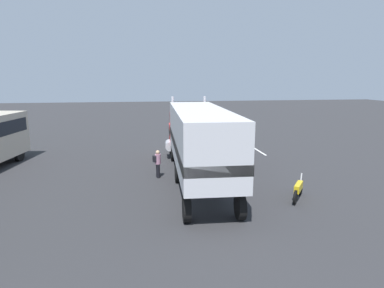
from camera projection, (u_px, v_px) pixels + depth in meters
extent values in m
plane|color=#2D2D30|center=(182.00, 154.00, 25.19)|extent=(120.00, 120.00, 0.00)
cube|color=silver|center=(237.00, 161.00, 23.07)|extent=(4.40, 0.51, 0.01)
cube|color=silver|center=(256.00, 149.00, 26.95)|extent=(4.40, 0.19, 0.01)
cube|color=#B21919|center=(186.00, 132.00, 25.03)|extent=(1.92, 2.58, 1.20)
cube|color=#B21919|center=(188.00, 129.00, 23.37)|extent=(1.52, 2.56, 2.20)
cube|color=silver|center=(185.00, 130.00, 25.94)|extent=(0.18, 2.10, 1.08)
cube|color=black|center=(186.00, 131.00, 25.02)|extent=(1.92, 2.62, 0.36)
cylinder|color=silver|center=(173.00, 121.00, 22.60)|extent=(0.18, 0.18, 3.40)
cylinder|color=silver|center=(205.00, 121.00, 22.84)|extent=(0.18, 0.18, 3.40)
cube|color=silver|center=(200.00, 136.00, 17.07)|extent=(10.61, 3.10, 2.80)
cube|color=black|center=(200.00, 144.00, 17.15)|extent=(10.62, 3.14, 0.44)
cylinder|color=silver|center=(170.00, 145.00, 23.88)|extent=(1.33, 0.70, 0.64)
cylinder|color=black|center=(171.00, 146.00, 25.43)|extent=(1.11, 0.35, 1.10)
cylinder|color=black|center=(200.00, 146.00, 25.66)|extent=(1.11, 0.35, 1.10)
cylinder|color=black|center=(173.00, 153.00, 23.18)|extent=(1.11, 0.35, 1.10)
cylinder|color=black|center=(204.00, 152.00, 23.42)|extent=(1.11, 0.35, 1.10)
cylinder|color=black|center=(178.00, 172.00, 18.36)|extent=(1.11, 0.35, 1.10)
cylinder|color=black|center=(217.00, 171.00, 18.59)|extent=(1.11, 0.35, 1.10)
cylinder|color=black|center=(187.00, 209.00, 13.24)|extent=(1.11, 0.35, 1.10)
cylinder|color=black|center=(240.00, 206.00, 13.47)|extent=(1.11, 0.35, 1.10)
cylinder|color=black|center=(158.00, 170.00, 19.28)|extent=(0.18, 0.18, 0.82)
cylinder|color=black|center=(158.00, 171.00, 19.15)|extent=(0.18, 0.18, 0.82)
cylinder|color=#A5728C|center=(158.00, 159.00, 19.08)|extent=(0.34, 0.34, 0.58)
sphere|color=tan|center=(158.00, 152.00, 19.00)|extent=(0.23, 0.23, 0.23)
cube|color=black|center=(154.00, 159.00, 19.00)|extent=(0.29, 0.21, 0.36)
cylinder|color=black|center=(19.00, 154.00, 23.10)|extent=(1.03, 0.44, 1.00)
cylinder|color=black|center=(301.00, 188.00, 16.39)|extent=(0.59, 0.47, 0.66)
cylinder|color=black|center=(295.00, 197.00, 15.13)|extent=(0.59, 0.47, 0.66)
cube|color=gold|center=(298.00, 187.00, 15.71)|extent=(1.03, 0.85, 0.36)
cylinder|color=silver|center=(301.00, 180.00, 16.22)|extent=(0.27, 0.22, 0.69)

